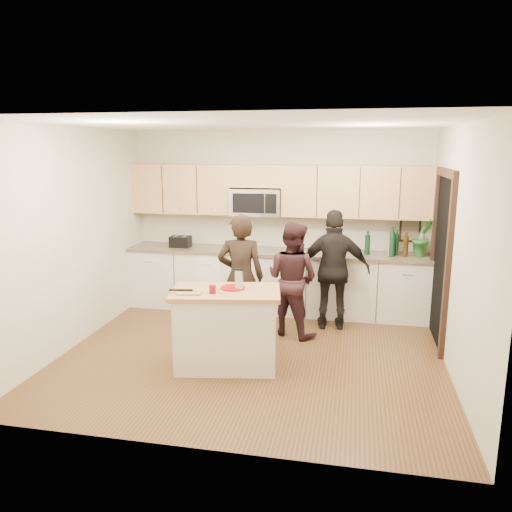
% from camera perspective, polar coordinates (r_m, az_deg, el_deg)
% --- Properties ---
extents(floor, '(4.50, 4.50, 0.00)m').
position_cam_1_polar(floor, '(6.16, -0.42, -11.11)').
color(floor, brown).
rests_on(floor, ground).
extents(room_shell, '(4.52, 4.02, 2.71)m').
position_cam_1_polar(room_shell, '(5.70, -0.45, 5.07)').
color(room_shell, beige).
rests_on(room_shell, ground).
extents(back_cabinetry, '(4.50, 0.66, 0.94)m').
position_cam_1_polar(back_cabinetry, '(7.58, 2.19, -2.84)').
color(back_cabinetry, silver).
rests_on(back_cabinetry, ground).
extents(upper_cabinetry, '(4.50, 0.33, 0.75)m').
position_cam_1_polar(upper_cabinetry, '(7.48, 2.71, 7.63)').
color(upper_cabinetry, tan).
rests_on(upper_cabinetry, ground).
extents(microwave, '(0.76, 0.41, 0.40)m').
position_cam_1_polar(microwave, '(7.52, 0.05, 6.20)').
color(microwave, silver).
rests_on(microwave, ground).
extents(doorway, '(0.06, 1.25, 2.20)m').
position_cam_1_polar(doorway, '(6.65, 20.41, 0.32)').
color(doorway, black).
rests_on(doorway, ground).
extents(framed_picture, '(0.30, 0.03, 0.38)m').
position_cam_1_polar(framed_picture, '(7.65, 17.20, 2.96)').
color(framed_picture, black).
rests_on(framed_picture, ground).
extents(dish_towel, '(0.34, 0.60, 0.48)m').
position_cam_1_polar(dish_towel, '(7.53, -5.17, -0.40)').
color(dish_towel, white).
rests_on(dish_towel, ground).
extents(island, '(1.30, 0.90, 0.90)m').
position_cam_1_polar(island, '(5.69, -3.42, -8.24)').
color(island, silver).
rests_on(island, ground).
extents(red_plate, '(0.28, 0.28, 0.02)m').
position_cam_1_polar(red_plate, '(5.61, -2.67, -3.65)').
color(red_plate, maroon).
rests_on(red_plate, island).
extents(box_grater, '(0.10, 0.06, 0.23)m').
position_cam_1_polar(box_grater, '(5.52, -1.95, -2.58)').
color(box_grater, silver).
rests_on(box_grater, red_plate).
extents(drink_glass, '(0.07, 0.07, 0.09)m').
position_cam_1_polar(drink_glass, '(5.43, -5.00, -3.80)').
color(drink_glass, maroon).
rests_on(drink_glass, island).
extents(cutting_board, '(0.29, 0.20, 0.02)m').
position_cam_1_polar(cutting_board, '(5.45, -7.65, -4.20)').
color(cutting_board, '#AE8948').
rests_on(cutting_board, island).
extents(tongs, '(0.26, 0.07, 0.02)m').
position_cam_1_polar(tongs, '(5.51, -8.58, -3.87)').
color(tongs, black).
rests_on(tongs, cutting_board).
extents(knife, '(0.18, 0.05, 0.01)m').
position_cam_1_polar(knife, '(5.45, -7.47, -4.05)').
color(knife, silver).
rests_on(knife, cutting_board).
extents(toaster, '(0.30, 0.22, 0.17)m').
position_cam_1_polar(toaster, '(7.81, -8.62, 1.64)').
color(toaster, black).
rests_on(toaster, back_cabinetry).
extents(bottle_cluster, '(0.84, 0.31, 0.41)m').
position_cam_1_polar(bottle_cluster, '(7.39, 15.68, 1.48)').
color(bottle_cluster, '#10321C').
rests_on(bottle_cluster, back_cabinetry).
extents(orchid, '(0.38, 0.36, 0.55)m').
position_cam_1_polar(orchid, '(7.42, 18.51, 2.07)').
color(orchid, '#2E6628').
rests_on(orchid, back_cabinetry).
extents(woman_left, '(0.65, 0.47, 1.64)m').
position_cam_1_polar(woman_left, '(6.39, -1.75, -2.46)').
color(woman_left, black).
rests_on(woman_left, ground).
extents(woman_center, '(0.91, 0.83, 1.52)m').
position_cam_1_polar(woman_center, '(6.57, 4.15, -2.64)').
color(woman_center, black).
rests_on(woman_center, ground).
extents(woman_right, '(1.00, 0.50, 1.64)m').
position_cam_1_polar(woman_right, '(6.84, 8.92, -1.60)').
color(woman_right, black).
rests_on(woman_right, ground).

